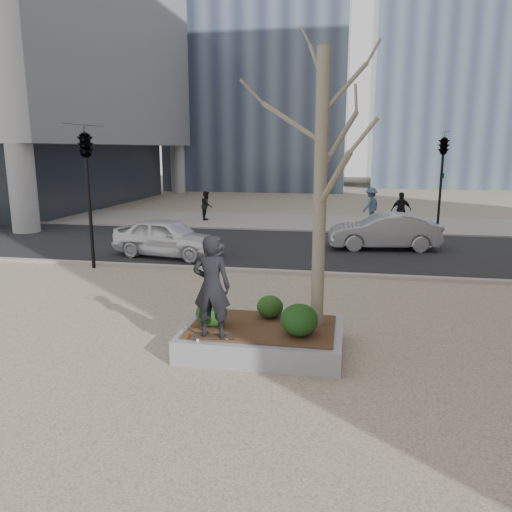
% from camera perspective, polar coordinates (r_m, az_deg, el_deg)
% --- Properties ---
extents(ground, '(120.00, 120.00, 0.00)m').
position_cam_1_polar(ground, '(9.92, -5.04, -10.24)').
color(ground, tan).
rests_on(ground, ground).
extents(street, '(60.00, 8.00, 0.02)m').
position_cam_1_polar(street, '(19.36, 2.89, 0.96)').
color(street, black).
rests_on(street, ground).
extents(far_sidewalk, '(60.00, 6.00, 0.02)m').
position_cam_1_polar(far_sidewalk, '(26.22, 4.96, 3.90)').
color(far_sidewalk, gray).
rests_on(far_sidewalk, ground).
extents(planter, '(3.00, 2.00, 0.45)m').
position_cam_1_polar(planter, '(9.63, 0.75, -9.46)').
color(planter, gray).
rests_on(planter, ground).
extents(planter_mulch, '(2.70, 1.70, 0.04)m').
position_cam_1_polar(planter_mulch, '(9.55, 0.76, -8.10)').
color(planter_mulch, '#382314').
rests_on(planter_mulch, planter).
extents(sycamore_tree, '(2.80, 2.80, 6.60)m').
position_cam_1_polar(sycamore_tree, '(9.14, 7.48, 12.16)').
color(sycamore_tree, gray).
rests_on(sycamore_tree, planter_mulch).
extents(shrub_left, '(0.59, 0.59, 0.51)m').
position_cam_1_polar(shrub_left, '(9.49, -5.12, -6.53)').
color(shrub_left, '#153912').
rests_on(shrub_left, planter_mulch).
extents(shrub_middle, '(0.52, 0.52, 0.45)m').
position_cam_1_polar(shrub_middle, '(9.92, 1.61, -5.81)').
color(shrub_middle, '#113612').
rests_on(shrub_middle, planter_mulch).
extents(shrub_right, '(0.68, 0.68, 0.58)m').
position_cam_1_polar(shrub_right, '(9.02, 4.96, -7.30)').
color(shrub_right, black).
rests_on(shrub_right, planter_mulch).
extents(skateboard, '(0.80, 0.34, 0.08)m').
position_cam_1_polar(skateboard, '(9.01, -4.98, -9.29)').
color(skateboard, black).
rests_on(skateboard, planter).
extents(skateboarder, '(0.67, 0.44, 1.82)m').
position_cam_1_polar(skateboarder, '(8.71, -5.09, -3.48)').
color(skateboarder, black).
rests_on(skateboarder, skateboard).
extents(police_car, '(4.21, 2.35, 1.36)m').
position_cam_1_polar(police_car, '(17.90, -10.03, 2.10)').
color(police_car, silver).
rests_on(police_car, street).
extents(car_silver, '(4.25, 1.90, 1.35)m').
position_cam_1_polar(car_silver, '(19.55, 14.40, 2.75)').
color(car_silver, gray).
rests_on(car_silver, street).
extents(pedestrian_a, '(0.72, 0.85, 1.54)m').
position_cam_1_polar(pedestrian_a, '(26.87, -5.67, 5.77)').
color(pedestrian_a, black).
rests_on(pedestrian_a, far_sidewalk).
extents(pedestrian_b, '(1.22, 1.35, 1.82)m').
position_cam_1_polar(pedestrian_b, '(26.24, 12.99, 5.67)').
color(pedestrian_b, '#385165').
rests_on(pedestrian_b, far_sidewalk).
extents(pedestrian_c, '(1.09, 0.71, 1.72)m').
position_cam_1_polar(pedestrian_c, '(24.86, 16.25, 5.04)').
color(pedestrian_c, black).
rests_on(pedestrian_c, far_sidewalk).
extents(traffic_light_near, '(0.60, 2.48, 4.50)m').
position_cam_1_polar(traffic_light_near, '(16.57, -18.54, 6.28)').
color(traffic_light_near, black).
rests_on(traffic_light_near, ground).
extents(traffic_light_far, '(0.60, 2.48, 4.50)m').
position_cam_1_polar(traffic_light_far, '(23.81, 20.37, 7.77)').
color(traffic_light_far, black).
rests_on(traffic_light_far, ground).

